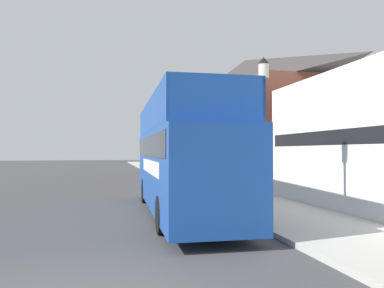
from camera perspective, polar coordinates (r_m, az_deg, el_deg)
ground_plane at (r=27.11m, az=-13.95°, el=-5.94°), size 144.00×144.00×0.00m
sidewalk at (r=24.90m, az=1.54°, el=-6.24°), size 3.72×108.00×0.14m
brick_terrace_rear at (r=30.88m, az=8.11°, el=3.70°), size 6.00×21.34×9.76m
tour_bus at (r=13.79m, az=-1.66°, el=-2.74°), size 2.75×10.88×4.13m
parked_car_ahead_of_bus at (r=21.34m, az=-4.33°, el=-5.46°), size 1.91×4.55×1.46m
lamp_post_nearest at (r=11.95m, az=10.88°, el=5.33°), size 0.35×0.35×5.11m
lamp_post_second at (r=19.58m, az=1.50°, el=2.44°), size 0.35×0.35×4.91m
lamp_post_third at (r=27.43m, az=-2.78°, el=1.00°), size 0.35×0.35×4.58m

